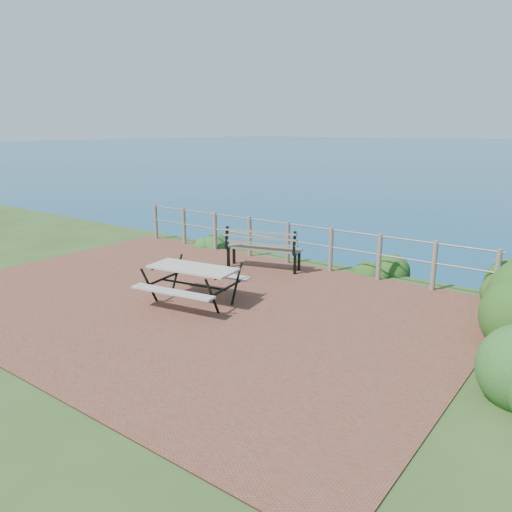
{
  "coord_description": "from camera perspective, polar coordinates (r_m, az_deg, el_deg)",
  "views": [
    {
      "loc": [
        6.32,
        -6.36,
        3.15
      ],
      "look_at": [
        0.71,
        1.14,
        0.75
      ],
      "focal_mm": 35.0,
      "sensor_mm": 36.0,
      "label": 1
    }
  ],
  "objects": [
    {
      "name": "picnic_table",
      "position": [
        9.21,
        -7.21,
        -2.86
      ],
      "size": [
        1.71,
        1.4,
        0.69
      ],
      "rotation": [
        0.0,
        0.0,
        0.16
      ],
      "color": "gray",
      "rests_on": "ground"
    },
    {
      "name": "park_bench",
      "position": [
        11.33,
        0.85,
        1.6
      ],
      "size": [
        1.79,
        0.89,
        0.98
      ],
      "rotation": [
        0.0,
        0.0,
        0.28
      ],
      "color": "brown",
      "rests_on": "ground"
    },
    {
      "name": "ground",
      "position": [
        9.5,
        -7.57,
        -5.12
      ],
      "size": [
        10.0,
        7.0,
        0.12
      ],
      "primitive_type": "cube",
      "color": "brown",
      "rests_on": "ground"
    },
    {
      "name": "shrub_lip_west",
      "position": [
        13.85,
        -4.5,
        1.18
      ],
      "size": [
        0.77,
        0.77,
        0.51
      ],
      "primitive_type": "ellipsoid",
      "color": "#20501E",
      "rests_on": "ground"
    },
    {
      "name": "shrub_lip_east",
      "position": [
        11.66,
        13.81,
        -1.73
      ],
      "size": [
        0.88,
        0.88,
        0.67
      ],
      "primitive_type": "ellipsoid",
      "color": "#164515",
      "rests_on": "ground"
    },
    {
      "name": "safety_railing",
      "position": [
        11.87,
        3.67,
        1.81
      ],
      "size": [
        9.4,
        0.1,
        1.0
      ],
      "color": "#6B5B4C",
      "rests_on": "ground"
    }
  ]
}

